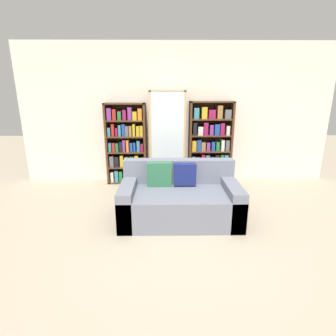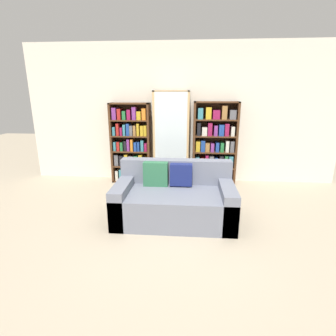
{
  "view_description": "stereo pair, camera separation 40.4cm",
  "coord_description": "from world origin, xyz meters",
  "px_view_note": "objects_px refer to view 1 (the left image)",
  "views": [
    {
      "loc": [
        -0.22,
        -3.06,
        1.78
      ],
      "look_at": [
        -0.17,
        1.21,
        0.53
      ],
      "focal_mm": 28.0,
      "sensor_mm": 36.0,
      "label": 1
    },
    {
      "loc": [
        0.18,
        -3.05,
        1.78
      ],
      "look_at": [
        -0.17,
        1.21,
        0.53
      ],
      "focal_mm": 28.0,
      "sensor_mm": 36.0,
      "label": 2
    }
  ],
  "objects_px": {
    "couch": "(179,199)",
    "bookshelf_left": "(127,145)",
    "wine_bottle": "(193,181)",
    "bookshelf_right": "(210,144)",
    "display_cabinet": "(167,139)"
  },
  "relations": [
    {
      "from": "couch",
      "to": "bookshelf_left",
      "type": "height_order",
      "value": "bookshelf_left"
    },
    {
      "from": "bookshelf_left",
      "to": "display_cabinet",
      "type": "height_order",
      "value": "display_cabinet"
    },
    {
      "from": "display_cabinet",
      "to": "wine_bottle",
      "type": "relative_size",
      "value": 4.41
    },
    {
      "from": "bookshelf_right",
      "to": "wine_bottle",
      "type": "height_order",
      "value": "bookshelf_right"
    },
    {
      "from": "couch",
      "to": "wine_bottle",
      "type": "relative_size",
      "value": 4.07
    },
    {
      "from": "display_cabinet",
      "to": "bookshelf_right",
      "type": "xyz_separation_m",
      "value": [
        0.84,
        0.02,
        -0.11
      ]
    },
    {
      "from": "couch",
      "to": "bookshelf_left",
      "type": "xyz_separation_m",
      "value": [
        -0.97,
        1.61,
        0.47
      ]
    },
    {
      "from": "couch",
      "to": "display_cabinet",
      "type": "distance_m",
      "value": 1.71
    },
    {
      "from": "couch",
      "to": "bookshelf_right",
      "type": "height_order",
      "value": "bookshelf_right"
    },
    {
      "from": "display_cabinet",
      "to": "wine_bottle",
      "type": "xyz_separation_m",
      "value": [
        0.47,
        -0.44,
        -0.73
      ]
    },
    {
      "from": "bookshelf_left",
      "to": "wine_bottle",
      "type": "bearing_deg",
      "value": -19.51
    },
    {
      "from": "couch",
      "to": "bookshelf_right",
      "type": "distance_m",
      "value": 1.82
    },
    {
      "from": "bookshelf_left",
      "to": "wine_bottle",
      "type": "xyz_separation_m",
      "value": [
        1.29,
        -0.46,
        -0.59
      ]
    },
    {
      "from": "bookshelf_right",
      "to": "wine_bottle",
      "type": "distance_m",
      "value": 0.85
    },
    {
      "from": "bookshelf_left",
      "to": "display_cabinet",
      "type": "bearing_deg",
      "value": -1.15
    }
  ]
}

